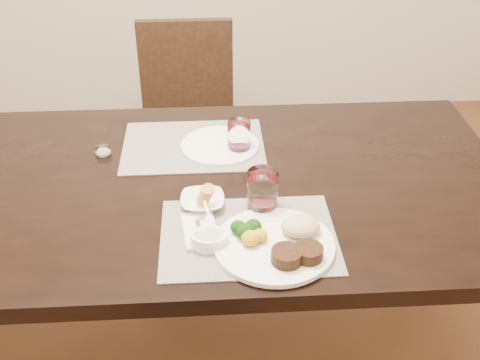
{
  "coord_description": "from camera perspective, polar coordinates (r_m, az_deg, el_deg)",
  "views": [
    {
      "loc": [
        0.09,
        -1.51,
        1.74
      ],
      "look_at": [
        0.17,
        -0.11,
        0.82
      ],
      "focal_mm": 45.0,
      "sensor_mm": 36.0,
      "label": 1
    }
  ],
  "objects": [
    {
      "name": "far_plate",
      "position": [
        1.96,
        -1.92,
        3.28
      ],
      "size": [
        0.25,
        0.25,
        0.01
      ],
      "primitive_type": "cylinder",
      "color": "white",
      "rests_on": "placemat_far"
    },
    {
      "name": "sauce_ramekin",
      "position": [
        1.54,
        -2.93,
        -5.61
      ],
      "size": [
        0.1,
        0.14,
        0.08
      ],
      "rotation": [
        0.0,
        0.0,
        0.34
      ],
      "color": "white",
      "rests_on": "placemat_near"
    },
    {
      "name": "napkin_fork",
      "position": [
        1.59,
        -3.83,
        -4.76
      ],
      "size": [
        0.1,
        0.16,
        0.02
      ],
      "rotation": [
        0.0,
        0.0,
        0.12
      ],
      "color": "silver",
      "rests_on": "placemat_near"
    },
    {
      "name": "steak_knife",
      "position": [
        1.53,
        6.63,
        -6.99
      ],
      "size": [
        0.08,
        0.2,
        0.01
      ],
      "rotation": [
        0.0,
        0.0,
        -0.54
      ],
      "color": "silver",
      "rests_on": "placemat_near"
    },
    {
      "name": "wine_glass_far",
      "position": [
        1.93,
        -0.09,
        4.01
      ],
      "size": [
        0.07,
        0.07,
        0.1
      ],
      "rotation": [
        0.0,
        0.0,
        0.32
      ],
      "color": "white",
      "rests_on": "placemat_far"
    },
    {
      "name": "cracker_bowl",
      "position": [
        1.68,
        -3.57,
        -2.0
      ],
      "size": [
        0.12,
        0.12,
        0.05
      ],
      "rotation": [
        0.0,
        0.0,
        0.01
      ],
      "color": "white",
      "rests_on": "placemat_near"
    },
    {
      "name": "placemat_near",
      "position": [
        1.58,
        0.8,
        -5.32
      ],
      "size": [
        0.46,
        0.34,
        0.0
      ],
      "primitive_type": "cube",
      "color": "gray",
      "rests_on": "dining_table"
    },
    {
      "name": "ground_plane",
      "position": [
        2.3,
        -4.62,
        -15.94
      ],
      "size": [
        4.5,
        4.5,
        0.0
      ],
      "primitive_type": "plane",
      "color": "#422515",
      "rests_on": "ground"
    },
    {
      "name": "salt_cellar",
      "position": [
        1.98,
        -12.85,
        2.63
      ],
      "size": [
        0.05,
        0.05,
        0.02
      ],
      "rotation": [
        0.0,
        0.0,
        -0.08
      ],
      "color": "white",
      "rests_on": "dining_table"
    },
    {
      "name": "dinner_plate",
      "position": [
        1.54,
        3.83,
        -5.92
      ],
      "size": [
        0.31,
        0.31,
        0.06
      ],
      "rotation": [
        0.0,
        0.0,
        0.25
      ],
      "color": "white",
      "rests_on": "placemat_near"
    },
    {
      "name": "wine_glass_near",
      "position": [
        1.65,
        2.14,
        -1.22
      ],
      "size": [
        0.09,
        0.09,
        0.12
      ],
      "rotation": [
        0.0,
        0.0,
        0.37
      ],
      "color": "white",
      "rests_on": "placemat_near"
    },
    {
      "name": "dining_table",
      "position": [
        1.85,
        -5.54,
        -2.3
      ],
      "size": [
        2.0,
        1.0,
        0.75
      ],
      "color": "black",
      "rests_on": "ground"
    },
    {
      "name": "chair_far",
      "position": [
        2.74,
        -4.97,
        6.27
      ],
      "size": [
        0.42,
        0.42,
        0.9
      ],
      "color": "black",
      "rests_on": "ground"
    },
    {
      "name": "placemat_far",
      "position": [
        1.98,
        -4.44,
        3.26
      ],
      "size": [
        0.46,
        0.34,
        0.0
      ],
      "primitive_type": "cube",
      "color": "gray",
      "rests_on": "dining_table"
    }
  ]
}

